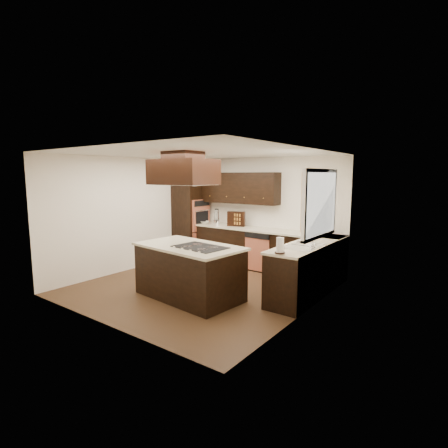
{
  "coord_description": "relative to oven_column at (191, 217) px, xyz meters",
  "views": [
    {
      "loc": [
        4.16,
        -4.89,
        2.11
      ],
      "look_at": [
        0.1,
        0.6,
        1.15
      ],
      "focal_mm": 28.0,
      "sensor_mm": 36.0,
      "label": 1
    }
  ],
  "objects": [
    {
      "name": "floor",
      "position": [
        1.78,
        -1.71,
        -1.07
      ],
      "size": [
        4.2,
        4.2,
        0.02
      ],
      "primitive_type": "cube",
      "color": "brown",
      "rests_on": "ground"
    },
    {
      "name": "ceiling",
      "position": [
        1.78,
        -1.71,
        1.45
      ],
      "size": [
        4.2,
        4.2,
        0.02
      ],
      "primitive_type": "cube",
      "color": "silver",
      "rests_on": "ground"
    },
    {
      "name": "wall_back",
      "position": [
        1.78,
        0.4,
        0.19
      ],
      "size": [
        4.2,
        0.02,
        2.5
      ],
      "primitive_type": "cube",
      "color": "white",
      "rests_on": "ground"
    },
    {
      "name": "wall_front",
      "position": [
        1.78,
        -3.81,
        0.19
      ],
      "size": [
        4.2,
        0.02,
        2.5
      ],
      "primitive_type": "cube",
      "color": "white",
      "rests_on": "ground"
    },
    {
      "name": "wall_left",
      "position": [
        -0.33,
        -1.71,
        0.19
      ],
      "size": [
        0.02,
        4.2,
        2.5
      ],
      "primitive_type": "cube",
      "color": "white",
      "rests_on": "ground"
    },
    {
      "name": "wall_right",
      "position": [
        3.88,
        -1.71,
        0.19
      ],
      "size": [
        0.02,
        4.2,
        2.5
      ],
      "primitive_type": "cube",
      "color": "white",
      "rests_on": "ground"
    },
    {
      "name": "oven_column",
      "position": [
        0.0,
        0.0,
        0.0
      ],
      "size": [
        0.65,
        0.75,
        2.12
      ],
      "primitive_type": "cube",
      "color": "black",
      "rests_on": "floor"
    },
    {
      "name": "wall_oven_face",
      "position": [
        0.35,
        0.0,
        0.06
      ],
      "size": [
        0.05,
        0.62,
        0.78
      ],
      "primitive_type": "cube",
      "color": "#CA6849",
      "rests_on": "oven_column"
    },
    {
      "name": "base_cabinets_back",
      "position": [
        1.81,
        0.09,
        -0.62
      ],
      "size": [
        2.93,
        0.6,
        0.88
      ],
      "primitive_type": "cube",
      "color": "black",
      "rests_on": "floor"
    },
    {
      "name": "base_cabinets_right",
      "position": [
        3.58,
        -0.8,
        -0.62
      ],
      "size": [
        0.6,
        2.4,
        0.88
      ],
      "primitive_type": "cube",
      "color": "black",
      "rests_on": "floor"
    },
    {
      "name": "countertop_back",
      "position": [
        1.81,
        0.08,
        -0.16
      ],
      "size": [
        2.93,
        0.63,
        0.04
      ],
      "primitive_type": "cube",
      "color": "beige",
      "rests_on": "base_cabinets_back"
    },
    {
      "name": "countertop_right",
      "position": [
        3.56,
        -0.8,
        -0.16
      ],
      "size": [
        0.63,
        2.4,
        0.04
      ],
      "primitive_type": "cube",
      "color": "beige",
      "rests_on": "base_cabinets_right"
    },
    {
      "name": "upper_cabinets",
      "position": [
        1.34,
        0.23,
        0.75
      ],
      "size": [
        2.0,
        0.34,
        0.72
      ],
      "primitive_type": "cube",
      "color": "black",
      "rests_on": "wall_back"
    },
    {
      "name": "dishwasher_front",
      "position": [
        2.1,
        -0.2,
        -0.66
      ],
      "size": [
        0.6,
        0.05,
        0.72
      ],
      "primitive_type": "cube",
      "color": "#CA6849",
      "rests_on": "floor"
    },
    {
      "name": "window_frame",
      "position": [
        3.85,
        -1.16,
        0.59
      ],
      "size": [
        0.06,
        1.32,
        1.12
      ],
      "primitive_type": "cube",
      "color": "white",
      "rests_on": "wall_right"
    },
    {
      "name": "window_pane",
      "position": [
        3.87,
        -1.16,
        0.59
      ],
      "size": [
        0.0,
        1.2,
        1.0
      ],
      "primitive_type": "cube",
      "color": "white",
      "rests_on": "wall_right"
    },
    {
      "name": "curtain_left",
      "position": [
        3.79,
        -1.57,
        0.64
      ],
      "size": [
        0.02,
        0.34,
        0.9
      ],
      "primitive_type": "cube",
      "color": "#F9EAB5",
      "rests_on": "wall_right"
    },
    {
      "name": "curtain_right",
      "position": [
        3.79,
        -0.74,
        0.64
      ],
      "size": [
        0.02,
        0.34,
        0.9
      ],
      "primitive_type": "cube",
      "color": "#F9EAB5",
      "rests_on": "wall_right"
    },
    {
      "name": "sink_rim",
      "position": [
        3.58,
        -1.16,
        -0.14
      ],
      "size": [
        0.52,
        0.84,
        0.01
      ],
      "primitive_type": "cube",
      "color": "silver",
      "rests_on": "countertop_right"
    },
    {
      "name": "island",
      "position": [
        1.97,
        -2.25,
        -0.62
      ],
      "size": [
        1.89,
        1.15,
        0.88
      ],
      "primitive_type": "cube",
      "rotation": [
        0.0,
        0.0,
        -0.1
      ],
      "color": "black",
      "rests_on": "floor"
    },
    {
      "name": "island_top",
      "position": [
        1.97,
        -2.25,
        -0.16
      ],
      "size": [
        1.96,
        1.22,
        0.04
      ],
      "primitive_type": "cube",
      "rotation": [
        0.0,
        0.0,
        -0.1
      ],
      "color": "beige",
      "rests_on": "island"
    },
    {
      "name": "cooktop",
      "position": [
        2.24,
        -2.27,
        -0.13
      ],
      "size": [
        0.9,
        0.65,
        0.01
      ],
      "primitive_type": "cube",
      "rotation": [
        0.0,
        0.0,
        -0.1
      ],
      "color": "black",
      "rests_on": "island_top"
    },
    {
      "name": "range_hood",
      "position": [
        1.88,
        -2.25,
        1.1
      ],
      "size": [
        1.05,
        0.72,
        0.42
      ],
      "primitive_type": "cube",
      "color": "black",
      "rests_on": "ceiling"
    },
    {
      "name": "hood_duct",
      "position": [
        1.88,
        -2.25,
        1.38
      ],
      "size": [
        0.55,
        0.5,
        0.13
      ],
      "primitive_type": "cube",
      "color": "black",
      "rests_on": "ceiling"
    },
    {
      "name": "blender_base",
      "position": [
        0.77,
        0.09,
        -0.09
      ],
      "size": [
        0.15,
        0.15,
        0.1
      ],
      "primitive_type": "cylinder",
      "color": "silver",
      "rests_on": "countertop_back"
    },
    {
      "name": "blender_pitcher",
      "position": [
        0.77,
        0.09,
        0.09
      ],
      "size": [
        0.13,
        0.13,
        0.26
      ],
      "primitive_type": "cone",
      "color": "silver",
      "rests_on": "blender_base"
    },
    {
      "name": "spice_rack",
      "position": [
        1.35,
        0.09,
        0.03
      ],
      "size": [
        0.43,
        0.22,
        0.34
      ],
      "primitive_type": "cube",
      "rotation": [
        0.0,
        0.0,
        0.29
      ],
      "color": "black",
      "rests_on": "countertop_back"
    },
    {
      "name": "mixing_bowl",
      "position": [
        0.42,
        0.04,
        -0.11
      ],
      "size": [
        0.28,
        0.28,
        0.06
      ],
      "primitive_type": "imported",
      "rotation": [
        0.0,
        0.0,
        -0.23
      ],
      "color": "white",
      "rests_on": "countertop_back"
    },
    {
      "name": "soap_bottle",
      "position": [
        3.47,
        -0.66,
        -0.06
      ],
      "size": [
        0.09,
        0.09,
        0.17
      ],
      "primitive_type": "imported",
      "rotation": [
        0.0,
        0.0,
        -0.13
      ],
      "color": "white",
      "rests_on": "countertop_right"
    },
    {
      "name": "paper_towel",
      "position": [
        3.52,
        -1.9,
        -0.02
      ],
      "size": [
        0.15,
        0.15,
        0.25
      ],
      "primitive_type": "cylinder",
      "rotation": [
        0.0,
        0.0,
        -0.36
      ],
      "color": "white",
      "rests_on": "countertop_right"
    }
  ]
}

